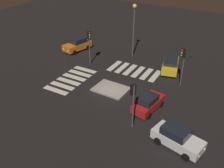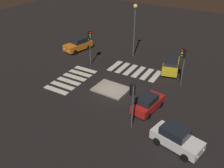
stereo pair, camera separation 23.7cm
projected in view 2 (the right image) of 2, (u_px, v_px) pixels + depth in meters
name	position (u px, v px, depth m)	size (l,w,h in m)	color
ground_plane	(112.00, 92.00, 27.87)	(80.00, 80.00, 0.00)	black
traffic_island	(111.00, 89.00, 28.19)	(3.84, 2.94, 0.18)	gray
car_orange	(78.00, 44.00, 37.45)	(2.78, 4.59, 1.89)	orange
car_yellow	(171.00, 65.00, 31.59)	(2.84, 4.63, 1.90)	gold
car_red	(148.00, 103.00, 24.55)	(2.27, 4.08, 1.71)	red
car_white	(176.00, 138.00, 20.24)	(4.43, 2.67, 1.82)	silver
traffic_light_west	(132.00, 96.00, 21.21)	(0.53, 0.54, 4.34)	#47474C
traffic_light_east	(90.00, 40.00, 31.90)	(0.53, 0.54, 4.68)	#47474C
traffic_light_south	(183.00, 58.00, 27.25)	(0.53, 0.54, 4.57)	#47474C
street_lamp	(135.00, 22.00, 33.47)	(0.56, 0.56, 7.35)	#47474C
crosswalk_near	(134.00, 71.00, 32.12)	(6.45, 3.20, 0.02)	silver
crosswalk_side	(72.00, 79.00, 30.29)	(3.20, 6.45, 0.02)	silver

